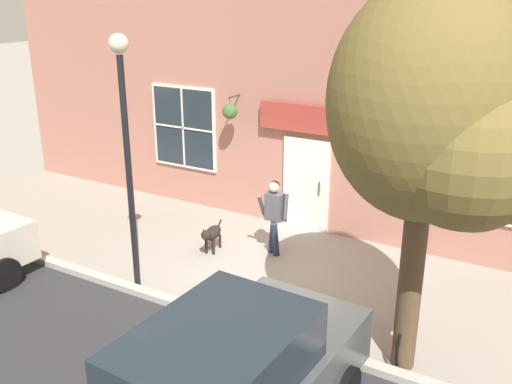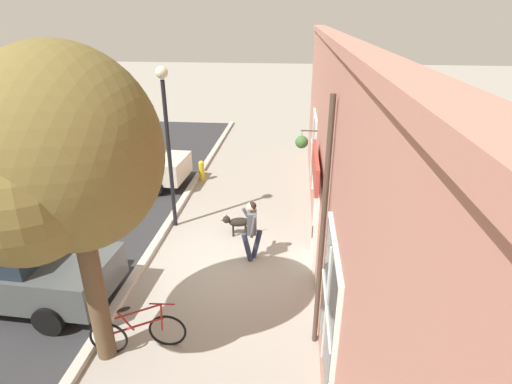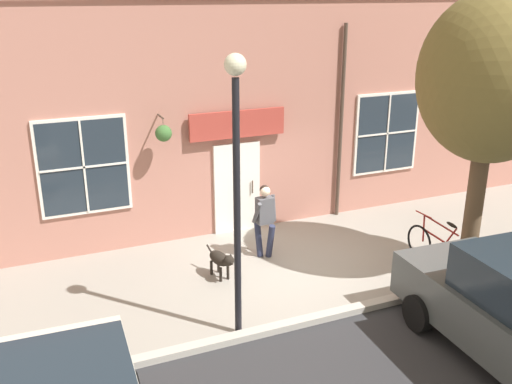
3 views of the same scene
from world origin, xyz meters
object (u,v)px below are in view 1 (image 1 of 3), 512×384
at_px(street_tree_by_curb, 438,114).
at_px(fire_hydrant, 9,228).
at_px(pedestrian_walking, 274,211).
at_px(leaning_bicycle, 402,320).
at_px(dog_on_leash, 212,234).
at_px(street_lamp, 125,128).

xyz_separation_m(street_tree_by_curb, fire_hydrant, (0.07, -8.51, -3.33)).
height_order(pedestrian_walking, street_tree_by_curb, street_tree_by_curb).
bearing_deg(fire_hydrant, pedestrian_walking, 115.79).
distance_m(pedestrian_walking, leaning_bicycle, 3.64).
relative_size(dog_on_leash, leaning_bicycle, 0.58).
bearing_deg(street_lamp, street_tree_by_curb, 90.70).
xyz_separation_m(dog_on_leash, leaning_bicycle, (1.18, 4.32, -0.02)).
bearing_deg(pedestrian_walking, fire_hydrant, -64.21).
bearing_deg(street_lamp, pedestrian_walking, 147.62).
bearing_deg(leaning_bicycle, dog_on_leash, -105.30).
bearing_deg(fire_hydrant, dog_on_leash, 115.99).
relative_size(leaning_bicycle, fire_hydrant, 2.21).
xyz_separation_m(leaning_bicycle, street_lamp, (0.70, -4.69, 2.59)).
height_order(leaning_bicycle, street_lamp, street_lamp).
relative_size(pedestrian_walking, fire_hydrant, 2.07).
xyz_separation_m(street_lamp, fire_hydrant, (0.01, -3.49, -2.57)).
xyz_separation_m(pedestrian_walking, street_lamp, (2.42, -1.54, 2.03)).
distance_m(street_tree_by_curb, fire_hydrant, 9.14).
distance_m(pedestrian_walking, street_lamp, 3.51).
bearing_deg(street_lamp, leaning_bicycle, 98.46).
xyz_separation_m(street_tree_by_curb, leaning_bicycle, (-0.64, -0.32, -3.34)).
xyz_separation_m(leaning_bicycle, fire_hydrant, (0.70, -8.19, 0.02)).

